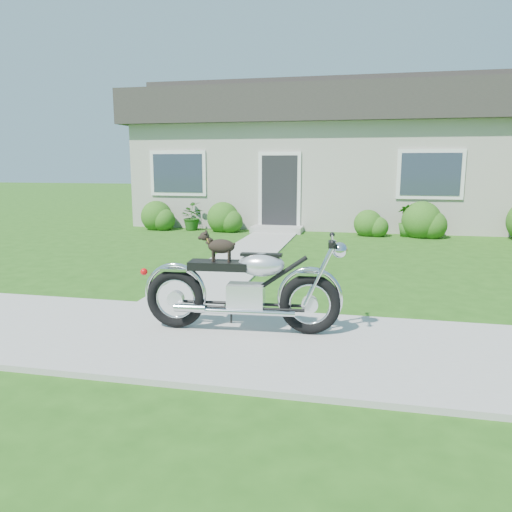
{
  "coord_description": "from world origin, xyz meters",
  "views": [
    {
      "loc": [
        0.88,
        -4.89,
        1.87
      ],
      "look_at": [
        -0.42,
        1.0,
        0.75
      ],
      "focal_mm": 35.0,
      "sensor_mm": 36.0,
      "label": 1
    }
  ],
  "objects_px": {
    "potted_plant_left": "(190,217)",
    "motorcycle_with_dog": "(246,288)",
    "house": "(340,155)",
    "potted_plant_right": "(407,220)"
  },
  "relations": [
    {
      "from": "potted_plant_left",
      "to": "potted_plant_right",
      "type": "relative_size",
      "value": 0.91
    },
    {
      "from": "potted_plant_right",
      "to": "motorcycle_with_dog",
      "type": "xyz_separation_m",
      "value": [
        -2.32,
        -8.29,
        0.11
      ]
    },
    {
      "from": "potted_plant_left",
      "to": "motorcycle_with_dog",
      "type": "xyz_separation_m",
      "value": [
        3.63,
        -8.29,
        0.15
      ]
    },
    {
      "from": "potted_plant_right",
      "to": "motorcycle_with_dog",
      "type": "relative_size",
      "value": 0.38
    },
    {
      "from": "potted_plant_left",
      "to": "motorcycle_with_dog",
      "type": "distance_m",
      "value": 9.05
    },
    {
      "from": "house",
      "to": "motorcycle_with_dog",
      "type": "height_order",
      "value": "house"
    },
    {
      "from": "house",
      "to": "potted_plant_right",
      "type": "distance_m",
      "value": 4.32
    },
    {
      "from": "potted_plant_left",
      "to": "potted_plant_right",
      "type": "height_order",
      "value": "potted_plant_right"
    },
    {
      "from": "house",
      "to": "motorcycle_with_dog",
      "type": "relative_size",
      "value": 5.66
    },
    {
      "from": "house",
      "to": "motorcycle_with_dog",
      "type": "xyz_separation_m",
      "value": [
        -0.37,
        -11.74,
        -1.62
      ]
    }
  ]
}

